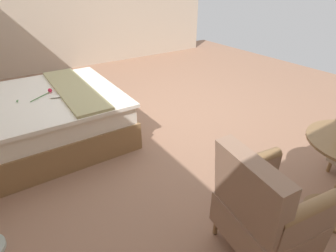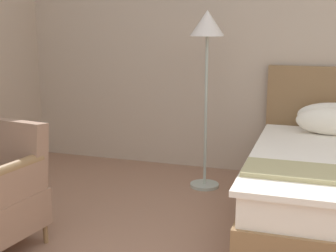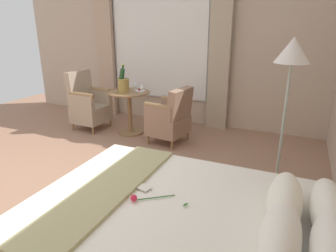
# 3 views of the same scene
# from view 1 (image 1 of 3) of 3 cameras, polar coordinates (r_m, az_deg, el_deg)

# --- Properties ---
(ground_plane) EXTENTS (7.92, 7.92, 0.00)m
(ground_plane) POSITION_cam_1_polar(r_m,az_deg,el_deg) (3.80, 0.85, 1.92)
(ground_plane) COLOR #9B7158
(bed) EXTENTS (1.67, 2.21, 1.15)m
(bed) POSITION_cam_1_polar(r_m,az_deg,el_deg) (3.42, -30.12, 0.74)
(bed) COLOR olive
(bed) RESTS_ON ground
(armchair_by_window) EXTENTS (0.65, 0.63, 0.89)m
(armchair_by_window) POSITION_cam_1_polar(r_m,az_deg,el_deg) (1.94, 20.19, -16.80)
(armchair_by_window) COLOR olive
(armchair_by_window) RESTS_ON ground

